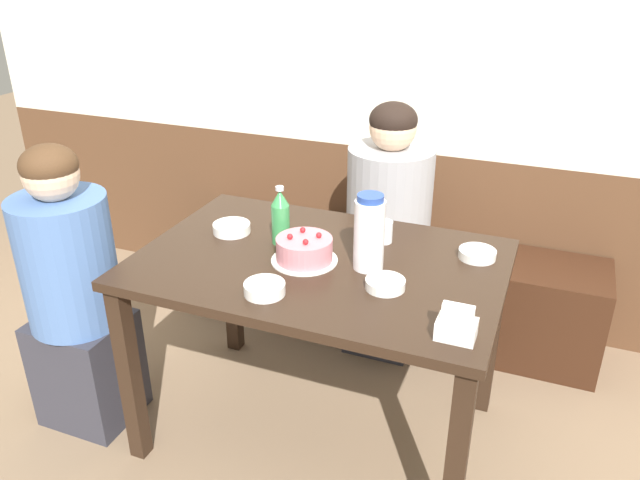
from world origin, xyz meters
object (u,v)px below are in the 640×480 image
object	(u,v)px
bowl_soup_white	(477,254)
bowl_rice_small	(232,228)
napkin_holder	(457,326)
bowl_sauce_shallow	(385,284)
water_pitcher	(369,233)
person_pale_blue_shirt	(75,297)
bench_seat	(382,282)
bowl_side_dish	(265,288)
glass_water_tall	(384,232)
soju_bottle	(280,216)
birthday_cake	(304,250)
person_teal_shirt	(388,232)

from	to	relation	value
bowl_soup_white	bowl_rice_small	xyz separation A→B (m)	(-0.90, -0.13, 0.00)
napkin_holder	bowl_sauce_shallow	xyz separation A→B (m)	(-0.26, 0.19, -0.02)
water_pitcher	person_pale_blue_shirt	world-z (taller)	person_pale_blue_shirt
person_pale_blue_shirt	bowl_soup_white	bearing A→B (deg)	18.58
bench_seat	water_pitcher	size ratio (longest dim) A/B	7.77
bowl_side_dish	person_pale_blue_shirt	xyz separation A→B (m)	(-0.82, 0.03, -0.22)
water_pitcher	glass_water_tall	xyz separation A→B (m)	(-0.01, 0.21, -0.09)
soju_bottle	water_pitcher	bearing A→B (deg)	-10.70
bowl_rice_small	person_pale_blue_shirt	distance (m)	0.64
napkin_holder	glass_water_tall	distance (m)	0.64
napkin_holder	bowl_side_dish	size ratio (longest dim) A/B	0.84
napkin_holder	birthday_cake	bearing A→B (deg)	154.71
glass_water_tall	birthday_cake	bearing A→B (deg)	-129.87
bowl_soup_white	glass_water_tall	size ratio (longest dim) A/B	1.60
person_pale_blue_shirt	soju_bottle	bearing A→B (deg)	24.84
water_pitcher	bowl_soup_white	bearing A→B (deg)	32.10
napkin_holder	bowl_side_dish	distance (m)	0.60
bench_seat	bowl_rice_small	bearing A→B (deg)	-117.88
bowl_sauce_shallow	soju_bottle	bearing A→B (deg)	157.95
birthday_cake	bowl_soup_white	distance (m)	0.60
soju_bottle	bowl_side_dish	bearing A→B (deg)	-73.04
napkin_holder	glass_water_tall	world-z (taller)	napkin_holder
bowl_rice_small	glass_water_tall	xyz separation A→B (m)	(0.56, 0.13, 0.02)
bench_seat	person_teal_shirt	distance (m)	0.38
bench_seat	bowl_rice_small	size ratio (longest dim) A/B	14.46
bench_seat	bowl_rice_small	xyz separation A→B (m)	(-0.39, -0.74, 0.54)
bowl_sauce_shallow	glass_water_tall	world-z (taller)	glass_water_tall
bowl_side_dish	person_pale_blue_shirt	world-z (taller)	person_pale_blue_shirt
soju_bottle	glass_water_tall	xyz separation A→B (m)	(0.35, 0.15, -0.06)
napkin_holder	glass_water_tall	xyz separation A→B (m)	(-0.36, 0.52, 0.00)
water_pitcher	glass_water_tall	bearing A→B (deg)	92.63
bowl_side_dish	bowl_sauce_shallow	bearing A→B (deg)	26.90
napkin_holder	person_pale_blue_shirt	size ratio (longest dim) A/B	0.10
birthday_cake	person_teal_shirt	bearing A→B (deg)	81.86
birthday_cake	napkin_holder	world-z (taller)	birthday_cake
soju_bottle	person_teal_shirt	xyz separation A→B (m)	(0.24, 0.61, -0.28)
bench_seat	glass_water_tall	world-z (taller)	glass_water_tall
bench_seat	soju_bottle	bearing A→B (deg)	-103.51
bench_seat	birthday_cake	size ratio (longest dim) A/B	8.86
person_pale_blue_shirt	napkin_holder	bearing A→B (deg)	-1.85
water_pitcher	bowl_rice_small	bearing A→B (deg)	172.11
bench_seat	napkin_holder	xyz separation A→B (m)	(0.53, -1.13, 0.56)
bowl_rice_small	birthday_cake	bearing A→B (deg)	-18.28
soju_bottle	glass_water_tall	distance (m)	0.38
birthday_cake	bowl_soup_white	world-z (taller)	birthday_cake
bowl_rice_small	person_teal_shirt	size ratio (longest dim) A/B	0.12
birthday_cake	glass_water_tall	xyz separation A→B (m)	(0.21, 0.25, -0.00)
bowl_soup_white	bowl_rice_small	size ratio (longest dim) A/B	0.92
birthday_cake	bowl_soup_white	bearing A→B (deg)	23.98
water_pitcher	soju_bottle	xyz separation A→B (m)	(-0.36, 0.07, -0.03)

